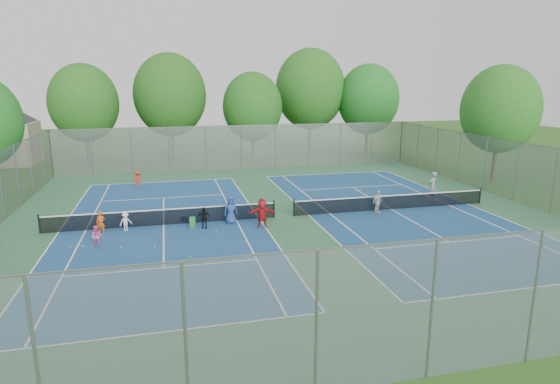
% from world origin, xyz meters
% --- Properties ---
extents(ground, '(120.00, 120.00, 0.00)m').
position_xyz_m(ground, '(0.00, 0.00, 0.00)').
color(ground, '#2A531A').
rests_on(ground, ground).
extents(court_pad, '(32.00, 32.00, 0.01)m').
position_xyz_m(court_pad, '(0.00, 0.00, 0.01)').
color(court_pad, '#2F643F').
rests_on(court_pad, ground).
extents(court_left, '(10.97, 23.77, 0.01)m').
position_xyz_m(court_left, '(-7.00, 0.00, 0.02)').
color(court_left, navy).
rests_on(court_left, court_pad).
extents(court_right, '(10.97, 23.77, 0.01)m').
position_xyz_m(court_right, '(7.00, 0.00, 0.02)').
color(court_right, navy).
rests_on(court_right, court_pad).
extents(net_left, '(12.87, 0.10, 0.91)m').
position_xyz_m(net_left, '(-7.00, 0.00, 0.46)').
color(net_left, black).
rests_on(net_left, ground).
extents(net_right, '(12.87, 0.10, 0.91)m').
position_xyz_m(net_right, '(7.00, 0.00, 0.46)').
color(net_right, black).
rests_on(net_right, ground).
extents(fence_north, '(32.00, 0.10, 4.00)m').
position_xyz_m(fence_north, '(0.00, 16.00, 2.00)').
color(fence_north, gray).
rests_on(fence_north, ground).
extents(fence_south, '(32.00, 0.10, 4.00)m').
position_xyz_m(fence_south, '(0.00, -16.00, 2.00)').
color(fence_south, gray).
rests_on(fence_south, ground).
extents(fence_east, '(0.10, 32.00, 4.00)m').
position_xyz_m(fence_east, '(16.00, 0.00, 2.00)').
color(fence_east, gray).
rests_on(fence_east, ground).
extents(house, '(11.03, 11.03, 7.30)m').
position_xyz_m(house, '(-22.00, 24.00, 4.21)').
color(house, '#B7A88C').
rests_on(house, ground).
extents(tree_nw, '(6.40, 6.40, 9.58)m').
position_xyz_m(tree_nw, '(-14.00, 22.00, 5.89)').
color(tree_nw, '#443326').
rests_on(tree_nw, ground).
extents(tree_nl, '(7.20, 7.20, 10.69)m').
position_xyz_m(tree_nl, '(-6.00, 23.00, 6.54)').
color(tree_nl, '#443326').
rests_on(tree_nl, ground).
extents(tree_nc, '(6.00, 6.00, 8.85)m').
position_xyz_m(tree_nc, '(2.00, 21.00, 5.39)').
color(tree_nc, '#443326').
rests_on(tree_nc, ground).
extents(tree_nr, '(7.60, 7.60, 11.42)m').
position_xyz_m(tree_nr, '(9.00, 24.00, 7.04)').
color(tree_nr, '#443326').
rests_on(tree_nr, ground).
extents(tree_ne, '(6.60, 6.60, 9.77)m').
position_xyz_m(tree_ne, '(15.00, 22.00, 5.97)').
color(tree_ne, '#443326').
rests_on(tree_ne, ground).
extents(tree_side_e, '(6.00, 6.00, 9.20)m').
position_xyz_m(tree_side_e, '(19.00, 6.00, 5.74)').
color(tree_side_e, '#443326').
rests_on(tree_side_e, ground).
extents(ball_crate, '(0.37, 0.37, 0.29)m').
position_xyz_m(ball_crate, '(-5.87, 0.67, 0.15)').
color(ball_crate, blue).
rests_on(ball_crate, ground).
extents(ball_hopper, '(0.36, 0.36, 0.59)m').
position_xyz_m(ball_hopper, '(-5.42, -0.85, 0.30)').
color(ball_hopper, green).
rests_on(ball_hopper, ground).
extents(student_a, '(0.52, 0.41, 1.25)m').
position_xyz_m(student_a, '(-10.20, -0.84, 0.63)').
color(student_a, '#DD5914').
rests_on(student_a, ground).
extents(student_b, '(0.61, 0.51, 1.11)m').
position_xyz_m(student_b, '(-10.12, -2.98, 0.56)').
color(student_b, pink).
rests_on(student_b, ground).
extents(student_c, '(0.78, 0.65, 1.05)m').
position_xyz_m(student_c, '(-8.97, -0.60, 0.52)').
color(student_c, white).
rests_on(student_c, ground).
extents(student_d, '(0.75, 0.40, 1.21)m').
position_xyz_m(student_d, '(-4.82, -1.11, 0.61)').
color(student_d, black).
rests_on(student_d, ground).
extents(student_e, '(0.84, 0.61, 1.59)m').
position_xyz_m(student_e, '(-3.26, -0.60, 0.80)').
color(student_e, '#25468A').
rests_on(student_e, ground).
extents(student_f, '(1.59, 0.79, 1.64)m').
position_xyz_m(student_f, '(-1.67, -1.71, 0.82)').
color(student_f, red).
rests_on(student_f, ground).
extents(child_far_baseline, '(0.93, 0.66, 1.31)m').
position_xyz_m(child_far_baseline, '(-8.85, 10.21, 0.65)').
color(child_far_baseline, red).
rests_on(child_far_baseline, ground).
extents(instructor, '(0.85, 0.75, 1.96)m').
position_xyz_m(instructor, '(10.80, 1.58, 0.98)').
color(instructor, gray).
rests_on(instructor, ground).
extents(teen_court_b, '(0.92, 0.70, 1.45)m').
position_xyz_m(teen_court_b, '(5.78, -0.55, 0.72)').
color(teen_court_b, silver).
rests_on(teen_court_b, ground).
extents(tennis_ball_0, '(0.07, 0.07, 0.07)m').
position_xyz_m(tennis_ball_0, '(-4.24, -1.95, 0.03)').
color(tennis_ball_0, '#B7C72E').
rests_on(tennis_ball_0, ground).
extents(tennis_ball_1, '(0.07, 0.07, 0.07)m').
position_xyz_m(tennis_ball_1, '(-5.81, -5.42, 0.03)').
color(tennis_ball_1, '#D3E635').
rests_on(tennis_ball_1, ground).
extents(tennis_ball_2, '(0.07, 0.07, 0.07)m').
position_xyz_m(tennis_ball_2, '(-6.31, -6.89, 0.03)').
color(tennis_ball_2, '#D3F238').
rests_on(tennis_ball_2, ground).
extents(tennis_ball_3, '(0.07, 0.07, 0.07)m').
position_xyz_m(tennis_ball_3, '(-5.10, -6.36, 0.03)').
color(tennis_ball_3, '#A9C52D').
rests_on(tennis_ball_3, ground).
extents(tennis_ball_4, '(0.07, 0.07, 0.07)m').
position_xyz_m(tennis_ball_4, '(-9.00, -3.37, 0.03)').
color(tennis_ball_4, yellow).
rests_on(tennis_ball_4, ground).
extents(tennis_ball_5, '(0.07, 0.07, 0.07)m').
position_xyz_m(tennis_ball_5, '(-7.43, -3.67, 0.03)').
color(tennis_ball_5, yellow).
rests_on(tennis_ball_5, ground).
extents(tennis_ball_6, '(0.07, 0.07, 0.07)m').
position_xyz_m(tennis_ball_6, '(-11.42, -2.71, 0.03)').
color(tennis_ball_6, '#A7C42D').
rests_on(tennis_ball_6, ground).
extents(tennis_ball_7, '(0.07, 0.07, 0.07)m').
position_xyz_m(tennis_ball_7, '(-3.06, -4.08, 0.03)').
color(tennis_ball_7, '#B3C62E').
rests_on(tennis_ball_7, ground).
extents(tennis_ball_8, '(0.07, 0.07, 0.07)m').
position_xyz_m(tennis_ball_8, '(-10.59, -1.37, 0.03)').
color(tennis_ball_8, '#E3F238').
rests_on(tennis_ball_8, ground).
extents(tennis_ball_9, '(0.07, 0.07, 0.07)m').
position_xyz_m(tennis_ball_9, '(-10.84, -2.73, 0.03)').
color(tennis_ball_9, '#D2F138').
rests_on(tennis_ball_9, ground).
extents(tennis_ball_10, '(0.07, 0.07, 0.07)m').
position_xyz_m(tennis_ball_10, '(-4.24, -6.95, 0.03)').
color(tennis_ball_10, yellow).
rests_on(tennis_ball_10, ground).
extents(tennis_ball_11, '(0.07, 0.07, 0.07)m').
position_xyz_m(tennis_ball_11, '(-3.78, -5.84, 0.03)').
color(tennis_ball_11, '#CAE234').
rests_on(tennis_ball_11, ground).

